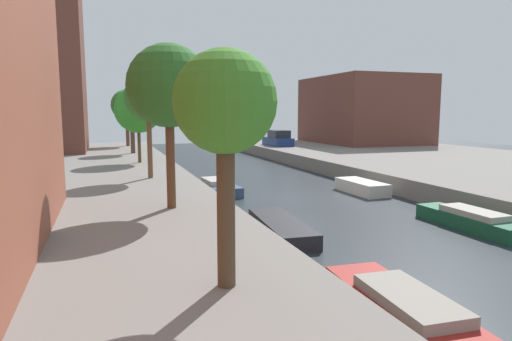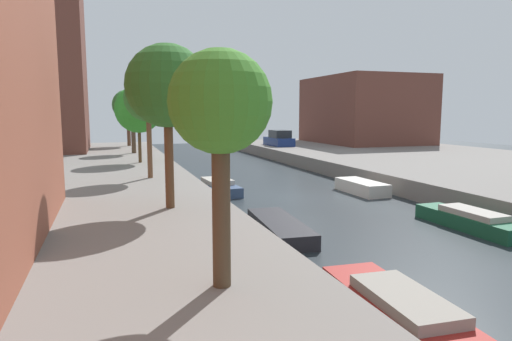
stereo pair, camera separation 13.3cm
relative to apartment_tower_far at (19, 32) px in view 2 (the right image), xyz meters
The scene contains 15 objects.
ground_plane 29.32m from the apartment_tower_far, 53.90° to the right, with size 84.00×84.00×0.00m, color #232B30.
apartment_tower_far is the anchor object (origin of this frame).
low_block_right 34.61m from the apartment_tower_far, ahead, with size 10.00×13.01×7.27m, color brown.
street_tree_0 36.21m from the apartment_tower_far, 75.84° to the right, with size 1.97×1.97×4.55m.
street_tree_1 28.94m from the apartment_tower_far, 72.10° to the right, with size 2.88×2.88×5.72m.
street_tree_2 22.00m from the apartment_tower_far, 65.70° to the right, with size 2.43×2.43×5.33m.
street_tree_3 16.03m from the apartment_tower_far, 53.53° to the right, with size 3.13×3.13×5.14m.
street_tree_4 11.56m from the apartment_tower_far, 26.75° to the right, with size 2.73×2.73×5.27m.
street_tree_5 11.35m from the apartment_tower_far, 25.46° to the left, with size 3.07×3.07×5.65m.
parked_car 25.09m from the apartment_tower_far, ahead, with size 1.87×4.34×1.59m.
moored_boat_left_1 39.02m from the apartment_tower_far, 71.17° to the right, with size 1.60×4.52×0.85m.
moored_boat_left_2 32.65m from the apartment_tower_far, 66.22° to the right, with size 1.66×4.50×0.53m.
moored_boat_left_3 25.37m from the apartment_tower_far, 57.74° to the right, with size 1.81×3.79×0.78m.
moored_boat_right_1 37.12m from the apartment_tower_far, 56.68° to the right, with size 1.28×4.55×0.76m.
moored_boat_right_2 31.34m from the apartment_tower_far, 48.00° to the right, with size 1.47×3.48×0.67m.
Camera 2 is at (-9.29, -20.68, 4.37)m, focal length 31.09 mm.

